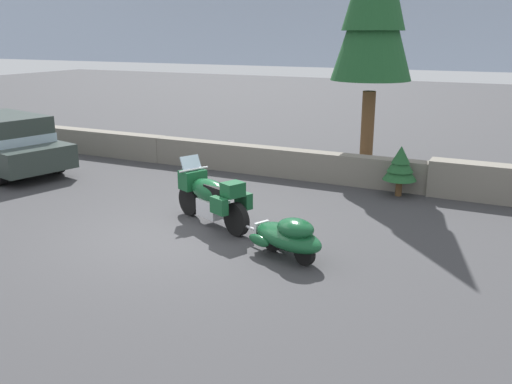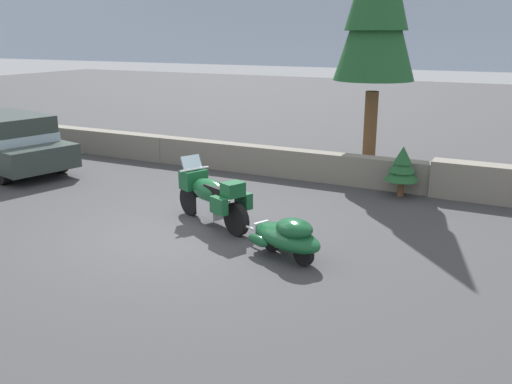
# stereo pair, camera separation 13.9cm
# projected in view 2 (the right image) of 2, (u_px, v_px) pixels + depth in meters

# --- Properties ---
(ground_plane) EXTENTS (80.00, 80.00, 0.00)m
(ground_plane) POSITION_uv_depth(u_px,v_px,m) (171.00, 235.00, 10.84)
(ground_plane) COLOR #38383A
(stone_guard_wall) EXTENTS (24.00, 0.56, 0.89)m
(stone_guard_wall) POSITION_uv_depth(u_px,v_px,m) (306.00, 164.00, 14.95)
(stone_guard_wall) COLOR slate
(stone_guard_wall) RESTS_ON ground
(distant_ridgeline) EXTENTS (240.00, 80.00, 16.00)m
(distant_ridgeline) POSITION_uv_depth(u_px,v_px,m) (510.00, 7.00, 90.31)
(distant_ridgeline) COLOR #99A8BF
(distant_ridgeline) RESTS_ON ground
(touring_motorcycle) EXTENTS (2.17, 1.29, 1.33)m
(touring_motorcycle) POSITION_uv_depth(u_px,v_px,m) (212.00, 195.00, 11.30)
(touring_motorcycle) COLOR black
(touring_motorcycle) RESTS_ON ground
(car_shaped_trailer) EXTENTS (2.16, 1.25, 0.76)m
(car_shaped_trailer) POSITION_uv_depth(u_px,v_px,m) (287.00, 236.00, 9.63)
(car_shaped_trailer) COLOR black
(car_shaped_trailer) RESTS_ON ground
(suv_at_left_edge) EXTENTS (5.12, 3.02, 1.63)m
(suv_at_left_edge) POSITION_uv_depth(u_px,v_px,m) (5.00, 142.00, 15.77)
(suv_at_left_edge) COLOR black
(suv_at_left_edge) RESTS_ON ground
(pine_sapling_near) EXTENTS (0.81, 0.81, 1.24)m
(pine_sapling_near) POSITION_uv_depth(u_px,v_px,m) (402.00, 165.00, 13.25)
(pine_sapling_near) COLOR brown
(pine_sapling_near) RESTS_ON ground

